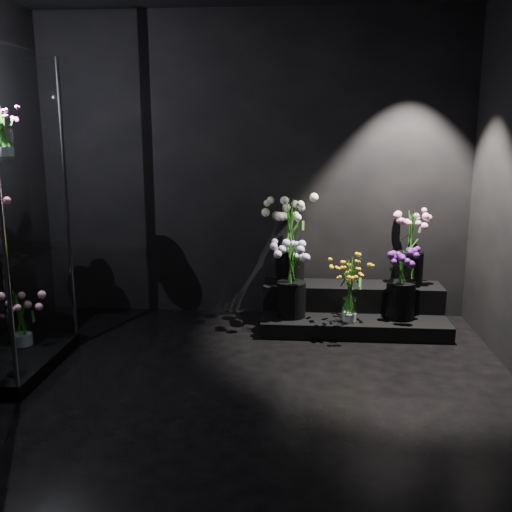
# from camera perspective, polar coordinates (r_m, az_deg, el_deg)

# --- Properties ---
(floor) EXTENTS (4.00, 4.00, 0.00)m
(floor) POSITION_cam_1_polar(r_m,az_deg,el_deg) (3.78, -2.84, -14.91)
(floor) COLOR black
(floor) RESTS_ON ground
(wall_back) EXTENTS (4.00, 0.00, 4.00)m
(wall_back) POSITION_cam_1_polar(r_m,az_deg,el_deg) (5.36, -0.31, 8.83)
(wall_back) COLOR black
(wall_back) RESTS_ON floor
(wall_front) EXTENTS (4.00, 0.00, 4.00)m
(wall_front) POSITION_cam_1_polar(r_m,az_deg,el_deg) (1.44, -13.41, -1.25)
(wall_front) COLOR black
(wall_front) RESTS_ON floor
(display_riser) EXTENTS (1.62, 0.72, 0.36)m
(display_riser) POSITION_cam_1_polar(r_m,az_deg,el_deg) (5.27, 9.60, -5.26)
(display_riser) COLOR black
(display_riser) RESTS_ON floor
(bouquet_orange_bells) EXTENTS (0.36, 0.36, 0.55)m
(bouquet_orange_bells) POSITION_cam_1_polar(r_m,az_deg,el_deg) (4.91, 9.39, -3.30)
(bouquet_orange_bells) COLOR white
(bouquet_orange_bells) RESTS_ON display_riser
(bouquet_lilac) EXTENTS (0.37, 0.37, 0.65)m
(bouquet_lilac) POSITION_cam_1_polar(r_m,az_deg,el_deg) (4.96, 3.58, -1.98)
(bouquet_lilac) COLOR black
(bouquet_lilac) RESTS_ON display_riser
(bouquet_purple) EXTENTS (0.39, 0.39, 0.62)m
(bouquet_purple) POSITION_cam_1_polar(r_m,az_deg,el_deg) (5.08, 14.35, -2.19)
(bouquet_purple) COLOR black
(bouquet_purple) RESTS_ON display_riser
(bouquet_cream_roses) EXTENTS (0.52, 0.52, 0.77)m
(bouquet_cream_roses) POSITION_cam_1_polar(r_m,az_deg,el_deg) (5.19, 3.45, 2.11)
(bouquet_cream_roses) COLOR black
(bouquet_cream_roses) RESTS_ON display_riser
(bouquet_pink_roses) EXTENTS (0.34, 0.34, 0.71)m
(bouquet_pink_roses) POSITION_cam_1_polar(r_m,az_deg,el_deg) (5.33, 15.19, 1.35)
(bouquet_pink_roses) COLOR black
(bouquet_pink_roses) RESTS_ON display_riser
(bouquet_case_magenta) EXTENTS (0.24, 0.24, 0.37)m
(bouquet_case_magenta) POSITION_cam_1_polar(r_m,az_deg,el_deg) (4.44, -23.98, 11.52)
(bouquet_case_magenta) COLOR white
(bouquet_case_magenta) RESTS_ON display_case
(bouquet_case_base_pink) EXTENTS (0.44, 0.44, 0.43)m
(bouquet_case_base_pink) POSITION_cam_1_polar(r_m,az_deg,el_deg) (4.76, -22.48, -5.64)
(bouquet_case_base_pink) COLOR white
(bouquet_case_base_pink) RESTS_ON display_case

